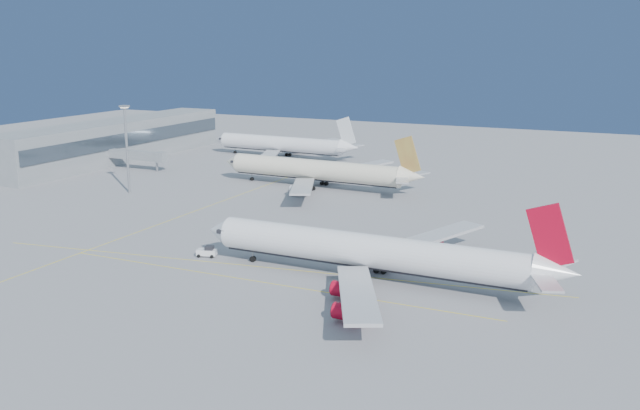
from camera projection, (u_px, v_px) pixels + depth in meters
The scene contains 9 objects.
ground at pixel (276, 259), 148.00m from camera, with size 500.00×500.00×0.00m, color slate.
terminal at pixel (116, 141), 268.77m from camera, with size 18.40×110.00×15.00m.
jet_bridge at pixel (140, 155), 248.81m from camera, with size 23.60×3.60×6.90m.
taxiway_lines at pixel (232, 243), 159.67m from camera, with size 118.86×140.00×0.02m.
airliner_virgin at pixel (375, 252), 133.52m from camera, with size 73.85×66.50×18.25m.
airliner_etihad at pixel (319, 170), 218.52m from camera, with size 68.73×63.49×17.95m.
airliner_third at pixel (284, 144), 275.64m from camera, with size 63.99×59.03×17.18m.
pushback_tug at pixel (207, 252), 149.41m from camera, with size 4.50×3.40×2.30m.
light_mast at pixel (126, 142), 209.27m from camera, with size 2.24×2.24×25.97m.
Camera 1 is at (68.24, -124.52, 44.17)m, focal length 40.00 mm.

